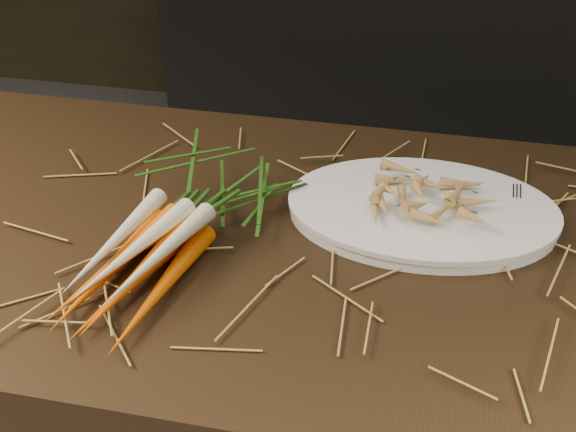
# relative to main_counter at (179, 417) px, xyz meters

# --- Properties ---
(main_counter) EXTENTS (2.40, 0.70, 0.90)m
(main_counter) POSITION_rel_main_counter_xyz_m (0.00, 0.00, 0.00)
(main_counter) COLOR black
(main_counter) RESTS_ON ground
(back_counter) EXTENTS (1.82, 0.62, 0.84)m
(back_counter) POSITION_rel_main_counter_xyz_m (0.30, 1.88, -0.03)
(back_counter) COLOR black
(back_counter) RESTS_ON ground
(straw_bedding) EXTENTS (1.40, 0.60, 0.02)m
(straw_bedding) POSITION_rel_main_counter_xyz_m (0.00, 0.00, 0.46)
(straw_bedding) COLOR olive
(straw_bedding) RESTS_ON main_counter
(root_veg_bunch) EXTENTS (0.24, 0.47, 0.09)m
(root_veg_bunch) POSITION_rel_main_counter_xyz_m (0.07, -0.03, 0.49)
(root_veg_bunch) COLOR #DB4D02
(root_veg_bunch) RESTS_ON main_counter
(serving_platter) EXTENTS (0.40, 0.28, 0.02)m
(serving_platter) POSITION_rel_main_counter_xyz_m (0.39, 0.08, 0.46)
(serving_platter) COLOR white
(serving_platter) RESTS_ON main_counter
(roasted_veg_heap) EXTENTS (0.20, 0.15, 0.04)m
(roasted_veg_heap) POSITION_rel_main_counter_xyz_m (0.39, 0.08, 0.49)
(roasted_veg_heap) COLOR #BE8B3D
(roasted_veg_heap) RESTS_ON serving_platter
(serving_fork) EXTENTS (0.02, 0.15, 0.00)m
(serving_fork) POSITION_rel_main_counter_xyz_m (0.53, 0.07, 0.47)
(serving_fork) COLOR silver
(serving_fork) RESTS_ON serving_platter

